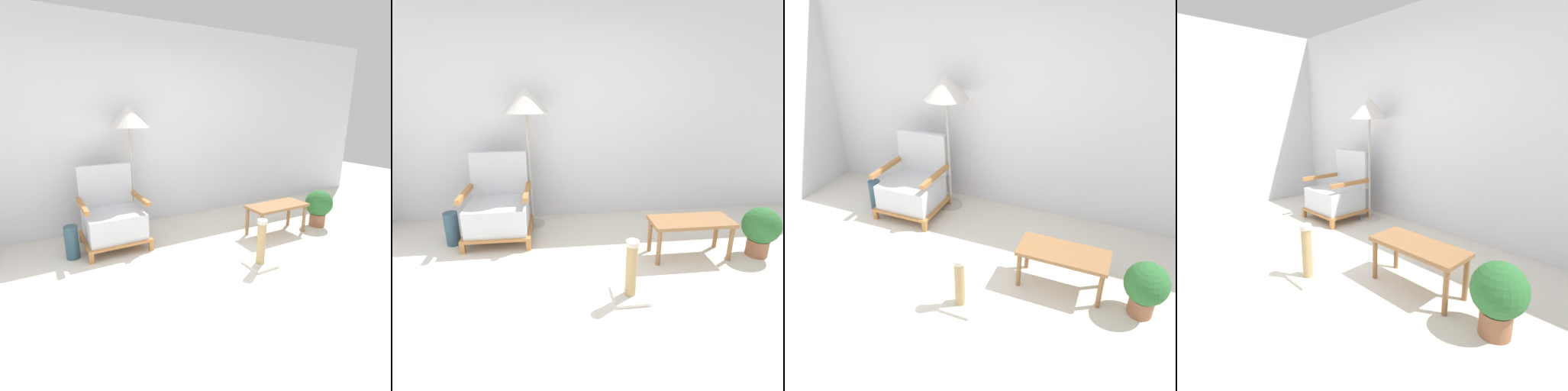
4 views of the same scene
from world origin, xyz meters
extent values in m
plane|color=silver|center=(0.00, 0.00, 0.00)|extent=(14.00, 14.00, 0.00)
cube|color=silver|center=(0.00, 2.21, 1.35)|extent=(8.00, 0.06, 2.70)
cube|color=#B2753D|center=(-1.29, 1.23, 0.05)|extent=(0.05, 0.05, 0.11)
cube|color=#B2753D|center=(-0.62, 1.23, 0.05)|extent=(0.05, 0.05, 0.11)
cube|color=#B2753D|center=(-1.29, 1.87, 0.05)|extent=(0.05, 0.05, 0.11)
cube|color=#B2753D|center=(-0.62, 1.87, 0.05)|extent=(0.05, 0.05, 0.11)
cube|color=#B2753D|center=(-0.96, 1.55, 0.12)|extent=(0.73, 0.69, 0.03)
cube|color=silver|center=(-0.96, 1.53, 0.29)|extent=(0.65, 0.59, 0.30)
cube|color=silver|center=(-0.96, 1.85, 0.69)|extent=(0.65, 0.08, 0.51)
cube|color=#B2753D|center=(-1.29, 1.55, 0.56)|extent=(0.05, 0.63, 0.05)
cube|color=#B2753D|center=(-0.62, 1.55, 0.56)|extent=(0.05, 0.63, 0.05)
cylinder|color=#B7B2A8|center=(-0.61, 1.87, 0.01)|extent=(0.29, 0.29, 0.03)
cylinder|color=#B7B2A8|center=(-0.61, 1.87, 0.70)|extent=(0.03, 0.03, 1.35)
cone|color=silver|center=(-0.61, 1.87, 1.51)|extent=(0.51, 0.51, 0.28)
cube|color=olive|center=(1.01, 0.92, 0.38)|extent=(0.81, 0.36, 0.04)
cylinder|color=olive|center=(0.65, 0.78, 0.18)|extent=(0.04, 0.04, 0.36)
cylinder|color=olive|center=(1.38, 0.78, 0.18)|extent=(0.04, 0.04, 0.36)
cylinder|color=olive|center=(0.65, 1.06, 0.18)|extent=(0.04, 0.04, 0.36)
cylinder|color=olive|center=(1.38, 1.06, 0.18)|extent=(0.04, 0.04, 0.36)
cylinder|color=#2D4C5B|center=(-1.45, 1.46, 0.19)|extent=(0.15, 0.15, 0.37)
cylinder|color=#935B3D|center=(1.72, 0.85, 0.09)|extent=(0.21, 0.21, 0.18)
sphere|color=#2D6B33|center=(1.72, 0.85, 0.33)|extent=(0.37, 0.37, 0.37)
cube|color=beige|center=(0.25, 0.33, 0.01)|extent=(0.28, 0.28, 0.03)
cylinder|color=tan|center=(0.25, 0.33, 0.25)|extent=(0.09, 0.09, 0.44)
cylinder|color=beige|center=(0.25, 0.33, 0.49)|extent=(0.10, 0.10, 0.04)
camera|label=1|loc=(-1.73, -1.88, 1.58)|focal=28.00mm
camera|label=2|loc=(-0.34, -1.71, 1.60)|focal=28.00mm
camera|label=3|loc=(1.37, -1.89, 2.49)|focal=35.00mm
camera|label=4|loc=(2.42, -0.93, 1.40)|focal=28.00mm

